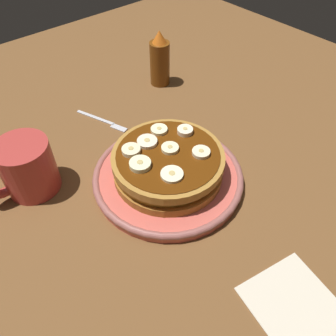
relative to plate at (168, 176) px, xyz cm
name	(u,v)px	position (x,y,z in cm)	size (l,w,h in cm)	color
ground_plane	(168,186)	(0.00, 0.00, -2.61)	(140.00, 140.00, 3.00)	brown
plate	(168,176)	(0.00, 0.00, 0.00)	(25.95, 25.95, 2.07)	#CC594C
pancake_stack	(168,163)	(-0.16, -0.28, 2.98)	(18.70, 18.95, 4.75)	#9E6426
banana_slice_0	(170,148)	(-0.93, -0.56, 5.58)	(2.88, 2.88, 0.83)	#F8EEB7
banana_slice_1	(140,164)	(5.06, -0.78, 5.69)	(3.44, 3.44, 1.04)	#EDEFB8
banana_slice_2	(131,150)	(4.21, -4.28, 5.67)	(3.09, 3.09, 1.01)	#F4E5B3
banana_slice_3	(185,131)	(-5.74, -2.12, 5.70)	(2.74, 2.74, 1.08)	#F9E8C4
banana_slice_4	(201,152)	(-4.10, 3.46, 5.59)	(2.97, 2.97, 0.84)	#F4E4BB
banana_slice_5	(159,130)	(-2.63, -5.39, 5.57)	(2.92, 2.92, 0.80)	#F9F1BA
banana_slice_6	(172,175)	(2.66, 3.98, 5.52)	(3.52, 3.52, 0.72)	#FAF1C2
banana_slice_7	(147,142)	(0.88, -4.30, 5.58)	(3.43, 3.43, 0.82)	#F4E3C1
coffee_mug	(25,168)	(18.54, -14.04, 3.71)	(12.43, 8.79, 9.37)	#B23833
napkin	(293,304)	(1.87, 27.20, -0.96)	(11.00, 11.00, 0.30)	beige
fork	(103,122)	(-0.42, -21.12, -0.86)	(5.39, 12.54, 0.50)	silver
syrup_bottle	(160,60)	(-19.34, -25.19, 4.66)	(4.59, 4.59, 12.79)	brown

